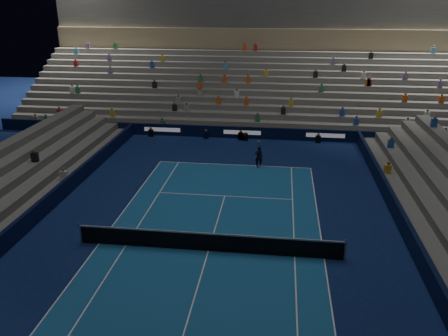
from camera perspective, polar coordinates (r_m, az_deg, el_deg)
ground at (r=22.10m, az=-1.98°, el=-10.43°), size 90.00×90.00×0.00m
court_surface at (r=22.09m, az=-1.98°, el=-10.42°), size 10.97×23.77×0.01m
sponsor_barrier_far at (r=38.82m, az=2.32°, el=4.50°), size 44.00×0.25×1.00m
sponsor_barrier_east at (r=22.60m, az=23.50°, el=-10.12°), size 0.25×37.00×1.00m
sponsor_barrier_west at (r=25.13m, az=-24.59°, el=-7.08°), size 0.25×37.00×1.00m
grandstand_main at (r=47.31m, az=3.39°, el=11.06°), size 44.00×15.20×11.20m
tennis_net at (r=21.84m, az=-2.00°, el=-9.31°), size 12.90×0.10×1.10m
tennis_player at (r=32.14m, az=4.42°, el=1.42°), size 0.63×0.47×1.56m
broadcast_camera at (r=38.39m, az=2.68°, el=3.99°), size 0.48×0.90×0.57m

